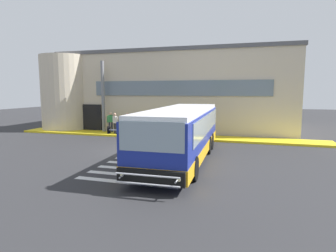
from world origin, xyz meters
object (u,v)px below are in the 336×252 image
object	(u,v)px
entry_support_column	(103,97)
passenger_near_column	(111,121)
passenger_by_doorway	(115,122)
safety_bollard_yellow	(164,134)
passenger_at_curb_edge	(127,122)
bus_main_foreground	(181,135)

from	to	relation	value
entry_support_column	passenger_near_column	size ratio (longest dim) A/B	3.53
passenger_near_column	passenger_by_doorway	world-z (taller)	same
passenger_by_doorway	passenger_near_column	bearing A→B (deg)	140.09
safety_bollard_yellow	entry_support_column	bearing A→B (deg)	163.18
passenger_by_doorway	safety_bollard_yellow	distance (m)	4.57
entry_support_column	passenger_at_curb_edge	size ratio (longest dim) A/B	3.53
entry_support_column	safety_bollard_yellow	bearing A→B (deg)	-16.82
passenger_at_curb_edge	safety_bollard_yellow	xyz separation A→B (m)	(3.60, -1.45, -0.63)
bus_main_foreground	safety_bollard_yellow	bearing A→B (deg)	115.54
bus_main_foreground	passenger_at_curb_edge	bearing A→B (deg)	131.81
passenger_by_doorway	safety_bollard_yellow	xyz separation A→B (m)	(4.43, -0.92, -0.63)
safety_bollard_yellow	bus_main_foreground	bearing A→B (deg)	-64.46
entry_support_column	passenger_near_column	xyz separation A→B (m)	(0.78, -0.26, -2.00)
entry_support_column	safety_bollard_yellow	size ratio (longest dim) A/B	6.58
entry_support_column	bus_main_foreground	xyz separation A→B (m)	(8.59, -7.32, -1.78)
entry_support_column	passenger_by_doorway	size ratio (longest dim) A/B	3.53
bus_main_foreground	entry_support_column	bearing A→B (deg)	139.57
entry_support_column	passenger_near_column	bearing A→B (deg)	-18.66
passenger_near_column	passenger_at_curb_edge	distance (m)	1.57
passenger_near_column	safety_bollard_yellow	xyz separation A→B (m)	(5.17, -1.54, -0.66)
entry_support_column	safety_bollard_yellow	distance (m)	6.76
bus_main_foreground	passenger_at_curb_edge	world-z (taller)	bus_main_foreground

